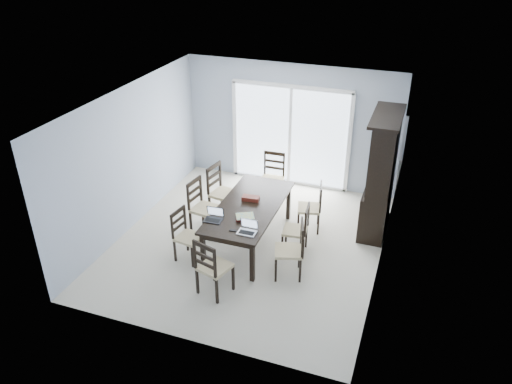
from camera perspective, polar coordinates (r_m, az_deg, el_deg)
floor at (r=8.92m, az=-0.76°, el=-5.72°), size 5.00×5.00×0.00m
ceiling at (r=7.77m, az=-0.88°, el=10.37°), size 5.00×5.00×0.00m
back_wall at (r=10.44m, az=4.00°, el=7.56°), size 4.50×0.02×2.60m
wall_left at (r=9.22m, az=-14.07°, el=3.82°), size 0.02×5.00×2.60m
wall_right at (r=7.85m, az=14.77°, el=-0.77°), size 0.02×5.00×2.60m
balcony at (r=11.86m, az=5.13°, el=3.07°), size 4.50×2.00×0.10m
railing at (r=12.52m, az=6.45°, el=7.39°), size 4.50×0.06×1.10m
dining_table at (r=8.56m, az=-0.79°, el=-1.99°), size 1.00×2.20×0.75m
china_hutch at (r=9.08m, az=14.08°, el=1.83°), size 0.50×1.38×2.20m
sliding_door at (r=10.50m, az=3.93°, el=6.43°), size 2.52×0.05×2.18m
chair_left_near at (r=8.32m, az=-8.23°, el=-4.28°), size 0.46×0.45×1.04m
chair_left_mid at (r=8.98m, az=-6.39°, el=-1.00°), size 0.51×0.50×1.17m
chair_left_far at (r=9.43m, az=-4.20°, el=0.73°), size 0.54×0.53×1.20m
chair_right_near at (r=7.84m, az=4.44°, el=-5.93°), size 0.54×0.53×1.12m
chair_right_mid at (r=8.39m, az=5.11°, el=-3.75°), size 0.45×0.43×1.05m
chair_right_far at (r=9.06m, az=6.69°, el=-1.16°), size 0.49×0.49×1.07m
chair_end_near at (r=7.44m, az=-5.28°, el=-8.04°), size 0.54×0.54×1.14m
chair_end_far at (r=9.99m, az=1.93°, el=2.32°), size 0.45×0.46×1.16m
laptop_dark at (r=8.10m, az=-4.94°, el=-2.98°), size 0.30×0.22×0.20m
laptop_silver at (r=7.76m, az=-1.06°, el=-4.41°), size 0.29×0.20×0.20m
book_stack at (r=8.15m, az=-1.30°, el=-2.86°), size 0.36×0.33×0.05m
cell_phone at (r=7.85m, az=-2.63°, el=-4.41°), size 0.12×0.06×0.01m
game_box at (r=8.67m, az=-0.60°, el=-0.72°), size 0.31×0.17×0.07m
hot_tub at (r=11.94m, az=3.42°, el=5.89°), size 1.70×1.52×0.88m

